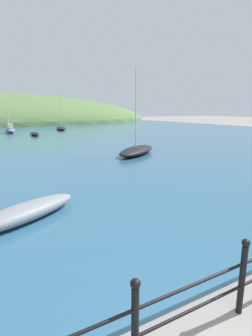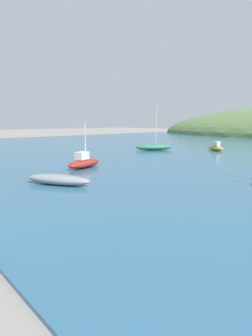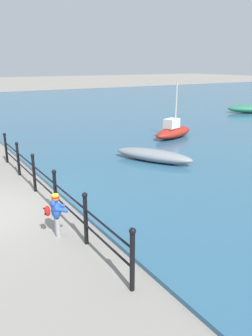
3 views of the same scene
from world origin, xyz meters
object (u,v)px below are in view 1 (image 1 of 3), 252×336
object	(u,v)px
boat_red_dinghy	(137,150)
boat_mid_harbor	(35,134)
boat_far_left	(10,130)
boat_far_right	(26,212)
boat_blue_hull	(61,128)

from	to	relation	value
boat_red_dinghy	boat_mid_harbor	xyz separation A→B (m)	(-3.47, 16.65, -0.07)
boat_far_left	boat_red_dinghy	world-z (taller)	boat_red_dinghy
boat_far_right	boat_blue_hull	xyz separation A→B (m)	(9.73, 31.64, 0.02)
boat_far_right	boat_mid_harbor	world-z (taller)	boat_far_right
boat_mid_harbor	boat_blue_hull	bearing A→B (deg)	55.47
boat_far_right	boat_far_left	bearing A→B (deg)	85.01
boat_far_right	boat_red_dinghy	size ratio (longest dim) A/B	0.60
boat_red_dinghy	boat_mid_harbor	bearing A→B (deg)	101.78
boat_mid_harbor	boat_blue_hull	world-z (taller)	boat_blue_hull
boat_far_left	boat_red_dinghy	xyz separation A→B (m)	(5.54, -21.87, -0.12)
boat_blue_hull	boat_far_left	bearing A→B (deg)	-163.21
boat_far_right	boat_blue_hull	distance (m)	33.10
boat_mid_harbor	boat_red_dinghy	bearing A→B (deg)	-78.22
boat_far_left	boat_far_right	world-z (taller)	boat_far_left
boat_far_right	boat_mid_harbor	size ratio (longest dim) A/B	1.16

